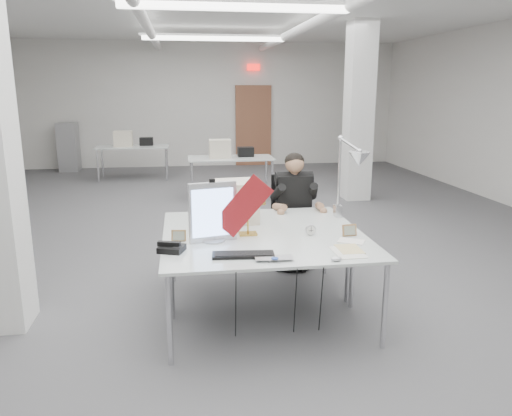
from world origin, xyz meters
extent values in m
cube|color=#4A4A4C|center=(0.00, 0.00, -0.01)|extent=(10.00, 14.00, 0.02)
cube|color=silver|center=(0.00, 7.01, 1.60)|extent=(10.00, 0.02, 3.20)
cube|color=white|center=(2.50, 2.50, 1.60)|extent=(0.45, 0.45, 3.20)
cube|color=brown|center=(1.20, 6.94, 1.05)|extent=(0.95, 0.08, 2.10)
cube|color=red|center=(1.20, 6.90, 2.55)|extent=(0.32, 0.06, 0.16)
cylinder|color=silver|center=(-1.20, 0.00, 3.02)|extent=(0.16, 13.60, 0.16)
cylinder|color=silver|center=(1.40, 0.00, 3.02)|extent=(0.16, 13.60, 0.16)
cube|color=white|center=(0.00, 0.00, 2.98)|extent=(2.80, 0.14, 0.08)
cube|color=white|center=(0.00, 4.00, 2.98)|extent=(2.80, 0.14, 0.08)
cube|color=silver|center=(0.00, -2.50, 0.74)|extent=(1.80, 0.90, 0.02)
cube|color=silver|center=(0.00, -1.60, 0.74)|extent=(1.80, 0.90, 0.02)
cube|color=silver|center=(0.20, 3.00, 0.74)|extent=(1.60, 0.80, 0.02)
cube|color=silver|center=(-1.80, 5.20, 0.74)|extent=(1.60, 0.80, 0.02)
cube|color=gray|center=(-3.50, 6.65, 0.60)|extent=(0.45, 0.55, 1.20)
cube|color=silver|center=(-0.46, -2.23, 1.01)|extent=(0.41, 0.13, 0.51)
cube|color=maroon|center=(-0.21, -2.26, 1.06)|extent=(0.51, 0.11, 0.56)
cube|color=black|center=(-0.26, -2.66, 0.77)|extent=(0.50, 0.20, 0.02)
imported|color=#ACACB1|center=(-0.04, -2.83, 0.77)|extent=(0.30, 0.20, 0.02)
ellipsoid|color=silver|center=(0.43, -2.87, 0.77)|extent=(0.10, 0.09, 0.03)
cube|color=black|center=(-0.81, -2.46, 0.78)|extent=(0.24, 0.23, 0.05)
cube|color=#B4834D|center=(-0.76, -2.18, 0.80)|extent=(0.13, 0.05, 0.10)
cube|color=#AA7649|center=(0.75, -2.25, 0.81)|extent=(0.14, 0.05, 0.11)
cylinder|color=#ACACB1|center=(0.41, -2.17, 0.81)|extent=(0.09, 0.03, 0.09)
cube|color=silver|center=(0.58, -2.69, 0.76)|extent=(0.23, 0.33, 0.01)
cube|color=#D4BE7E|center=(0.62, -2.62, 0.76)|extent=(0.19, 0.26, 0.01)
cube|color=white|center=(0.71, -2.42, 0.76)|extent=(0.26, 0.24, 0.01)
cube|color=beige|center=(-0.22, -1.61, 0.96)|extent=(0.46, 0.44, 0.40)
camera|label=1|loc=(-0.70, -6.34, 2.04)|focal=35.00mm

